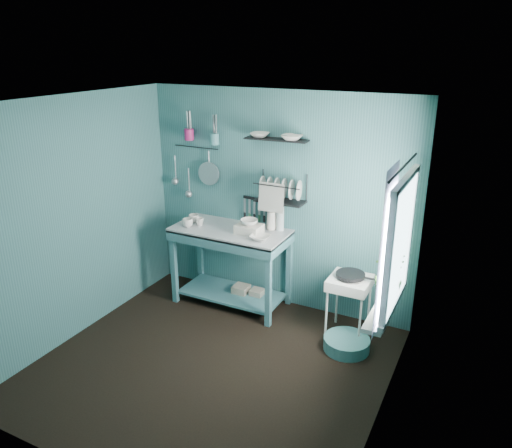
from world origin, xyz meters
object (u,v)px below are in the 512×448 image
at_px(colander, 209,174).
at_px(storage_tin_large, 241,294).
at_px(hotplate_stand, 348,307).
at_px(utensil_cup_magenta, 189,134).
at_px(utensil_cup_teal, 214,139).
at_px(dish_rack, 280,188).
at_px(soap_bottle, 271,217).
at_px(mug_right, 194,218).
at_px(work_counter, 231,266).
at_px(storage_tin_small, 257,297).
at_px(mug_left, 188,223).
at_px(potted_plant, 388,275).
at_px(floor_basin, 347,344).
at_px(frying_pan, 350,275).
at_px(wash_tub, 249,229).
at_px(mug_mid, 200,222).
at_px(water_bottle, 280,219).

distance_m(colander, storage_tin_large, 1.49).
bearing_deg(hotplate_stand, utensil_cup_magenta, -177.15).
bearing_deg(utensil_cup_teal, dish_rack, -3.33).
relative_size(soap_bottle, storage_tin_large, 1.36).
bearing_deg(mug_right, utensil_cup_teal, 52.43).
height_order(work_counter, storage_tin_small, work_counter).
height_order(mug_left, hotplate_stand, mug_left).
xyz_separation_m(utensil_cup_magenta, potted_plant, (2.60, -0.83, -0.90)).
height_order(mug_right, floor_basin, mug_right).
distance_m(work_counter, floor_basin, 1.62).
distance_m(storage_tin_small, floor_basin, 1.30).
bearing_deg(dish_rack, floor_basin, -22.44).
bearing_deg(frying_pan, dish_rack, 165.41).
xyz_separation_m(hotplate_stand, colander, (-1.88, 0.32, 1.16)).
bearing_deg(soap_bottle, mug_left, -158.20).
xyz_separation_m(work_counter, wash_tub, (0.25, -0.02, 0.52)).
xyz_separation_m(soap_bottle, utensil_cup_magenta, (-1.09, 0.03, 0.85)).
relative_size(mug_left, utensil_cup_magenta, 0.95).
relative_size(work_counter, mug_mid, 13.37).
relative_size(mug_mid, utensil_cup_teal, 0.77).
bearing_deg(floor_basin, frying_pan, 106.99).
distance_m(utensil_cup_teal, colander, 0.44).
xyz_separation_m(colander, storage_tin_small, (0.73, -0.18, -1.39)).
xyz_separation_m(work_counter, colander, (-0.43, 0.26, 1.02)).
height_order(mug_left, mug_mid, mug_left).
height_order(utensil_cup_teal, storage_tin_small, utensil_cup_teal).
relative_size(mug_left, frying_pan, 0.41).
height_order(soap_bottle, potted_plant, potted_plant).
xyz_separation_m(colander, potted_plant, (2.36, -0.86, -0.44)).
relative_size(dish_rack, utensil_cup_magenta, 4.23).
bearing_deg(hotplate_stand, water_bottle, 173.83).
bearing_deg(frying_pan, work_counter, 177.68).
relative_size(mug_mid, wash_tub, 0.36).
bearing_deg(dish_rack, soap_bottle, 174.23).
distance_m(utensil_cup_teal, storage_tin_large, 1.87).
distance_m(mug_left, hotplate_stand, 2.04).
relative_size(mug_right, hotplate_stand, 0.18).
xyz_separation_m(water_bottle, storage_tin_large, (-0.42, -0.17, -0.98)).
bearing_deg(storage_tin_small, mug_mid, -168.37).
height_order(mug_right, water_bottle, water_bottle).
relative_size(mug_mid, utensil_cup_magenta, 0.77).
bearing_deg(work_counter, mug_right, -169.24).
distance_m(frying_pan, storage_tin_small, 1.30).
relative_size(wash_tub, utensil_cup_magenta, 2.15).
relative_size(utensil_cup_teal, storage_tin_small, 0.65).
distance_m(water_bottle, frying_pan, 1.04).
distance_m(mug_mid, frying_pan, 1.85).
distance_m(mug_right, wash_tub, 0.75).
distance_m(wash_tub, dish_rack, 0.58).
relative_size(mug_left, storage_tin_large, 0.56).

